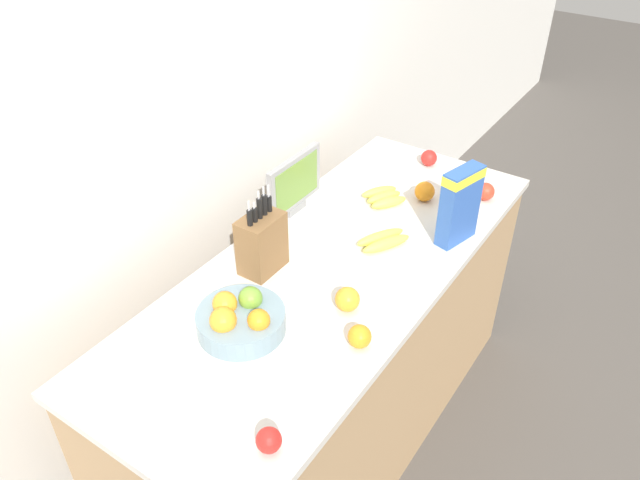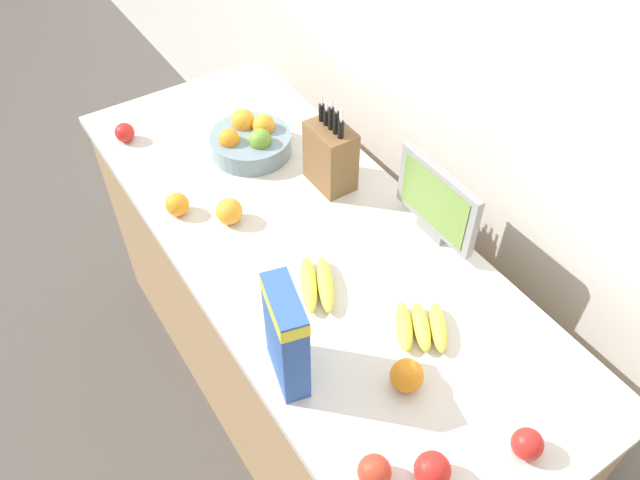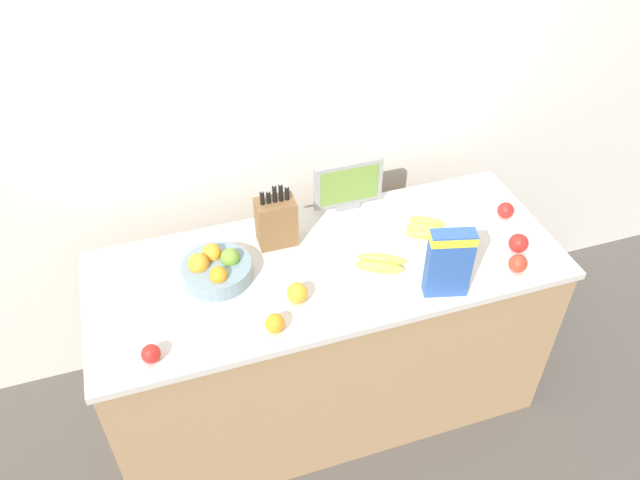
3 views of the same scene
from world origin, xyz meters
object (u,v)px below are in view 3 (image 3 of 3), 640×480
(cereal_box, at_px, (449,260))
(orange_front_left, at_px, (461,238))
(small_monitor, at_px, (348,185))
(apple_rear, at_px, (151,354))
(apple_rightmost, at_px, (506,210))
(orange_by_cereal, at_px, (297,293))
(apple_front, at_px, (518,264))
(fruit_bowl, at_px, (216,268))
(knife_block, at_px, (276,221))
(apple_near_bananas, at_px, (518,243))
(banana_bunch_right, at_px, (380,263))
(banana_bunch_left, at_px, (425,228))
(orange_back_center, at_px, (275,323))

(cereal_box, distance_m, orange_front_left, 0.31)
(small_monitor, xyz_separation_m, apple_rear, (-0.92, -0.59, -0.09))
(apple_rightmost, xyz_separation_m, orange_by_cereal, (-1.00, -0.21, 0.00))
(apple_front, bearing_deg, apple_rightmost, 67.18)
(fruit_bowl, bearing_deg, knife_block, 25.57)
(small_monitor, height_order, fruit_bowl, small_monitor)
(cereal_box, relative_size, apple_near_bananas, 3.68)
(fruit_bowl, distance_m, orange_by_cereal, 0.34)
(knife_block, bearing_deg, banana_bunch_right, -38.41)
(small_monitor, bearing_deg, banana_bunch_left, -44.46)
(cereal_box, xyz_separation_m, apple_rear, (-1.10, 0.01, -0.13))
(cereal_box, height_order, apple_rightmost, cereal_box)
(banana_bunch_right, distance_m, apple_rear, 0.94)
(knife_block, bearing_deg, banana_bunch_left, -12.14)
(knife_block, distance_m, orange_back_center, 0.49)
(orange_front_left, bearing_deg, small_monitor, 133.11)
(apple_rightmost, relative_size, apple_near_bananas, 0.89)
(apple_rear, bearing_deg, orange_by_cereal, 11.83)
(cereal_box, height_order, orange_by_cereal, cereal_box)
(banana_bunch_left, xyz_separation_m, orange_back_center, (-0.75, -0.34, 0.02))
(apple_front, distance_m, apple_near_bananas, 0.12)
(cereal_box, distance_m, orange_back_center, 0.67)
(banana_bunch_left, distance_m, apple_near_bananas, 0.38)
(apple_rightmost, relative_size, orange_back_center, 0.98)
(small_monitor, bearing_deg, apple_rightmost, -22.93)
(apple_front, bearing_deg, orange_by_cereal, 172.82)
(orange_back_center, bearing_deg, banana_bunch_right, 21.54)
(orange_by_cereal, bearing_deg, orange_front_left, 7.08)
(banana_bunch_left, bearing_deg, apple_near_bananas, -36.39)
(banana_bunch_left, xyz_separation_m, banana_bunch_right, (-0.26, -0.15, 0.00))
(knife_block, bearing_deg, apple_rightmost, -8.45)
(apple_near_bananas, bearing_deg, orange_back_center, -174.11)
(orange_front_left, bearing_deg, orange_by_cereal, -172.92)
(cereal_box, xyz_separation_m, orange_by_cereal, (-0.55, 0.13, -0.12))
(small_monitor, distance_m, orange_by_cereal, 0.61)
(orange_back_center, bearing_deg, small_monitor, 50.33)
(fruit_bowl, xyz_separation_m, apple_near_bananas, (1.20, -0.23, -0.01))
(banana_bunch_right, bearing_deg, apple_front, -20.03)
(fruit_bowl, height_order, orange_by_cereal, fruit_bowl)
(cereal_box, height_order, banana_bunch_left, cereal_box)
(banana_bunch_right, height_order, orange_back_center, orange_back_center)
(apple_rear, bearing_deg, knife_block, 39.46)
(knife_block, relative_size, orange_front_left, 3.89)
(small_monitor, bearing_deg, orange_front_left, -46.89)
(banana_bunch_right, distance_m, apple_front, 0.54)
(orange_front_left, bearing_deg, banana_bunch_left, 127.76)
(apple_front, bearing_deg, orange_front_left, 125.40)
(knife_block, relative_size, apple_near_bananas, 3.99)
(banana_bunch_left, height_order, apple_near_bananas, apple_near_bananas)
(apple_rightmost, xyz_separation_m, orange_back_center, (-1.12, -0.32, 0.00))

